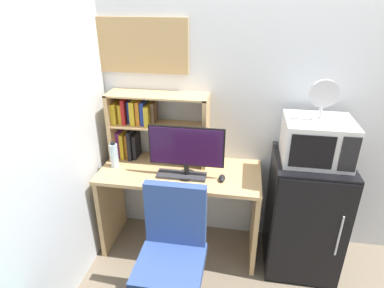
{
  "coord_description": "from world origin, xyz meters",
  "views": [
    {
      "loc": [
        -0.47,
        -2.43,
        2.0
      ],
      "look_at": [
        -0.82,
        -0.3,
        1.0
      ],
      "focal_mm": 30.18,
      "sensor_mm": 36.0,
      "label": 1
    }
  ],
  "objects_px": {
    "water_bottle": "(114,155)",
    "hutch_bookshelf": "(145,123)",
    "wall_corkboard": "(141,46)",
    "desk_fan": "(323,97)",
    "desk_chair": "(172,264)",
    "mini_fridge": "(304,213)",
    "microwave": "(317,140)",
    "computer_mouse": "(222,178)",
    "keyboard": "(182,175)",
    "monitor": "(186,149)"
  },
  "relations": [
    {
      "from": "keyboard",
      "to": "water_bottle",
      "type": "xyz_separation_m",
      "value": [
        -0.55,
        0.06,
        0.09
      ]
    },
    {
      "from": "computer_mouse",
      "to": "wall_corkboard",
      "type": "height_order",
      "value": "wall_corkboard"
    },
    {
      "from": "keyboard",
      "to": "computer_mouse",
      "type": "relative_size",
      "value": 3.99
    },
    {
      "from": "mini_fridge",
      "to": "wall_corkboard",
      "type": "xyz_separation_m",
      "value": [
        -1.31,
        0.28,
        1.18
      ]
    },
    {
      "from": "monitor",
      "to": "keyboard",
      "type": "xyz_separation_m",
      "value": [
        -0.04,
        -0.01,
        -0.22
      ]
    },
    {
      "from": "monitor",
      "to": "computer_mouse",
      "type": "distance_m",
      "value": 0.34
    },
    {
      "from": "hutch_bookshelf",
      "to": "monitor",
      "type": "bearing_deg",
      "value": -32.34
    },
    {
      "from": "computer_mouse",
      "to": "wall_corkboard",
      "type": "distance_m",
      "value": 1.17
    },
    {
      "from": "water_bottle",
      "to": "wall_corkboard",
      "type": "height_order",
      "value": "wall_corkboard"
    },
    {
      "from": "desk_chair",
      "to": "mini_fridge",
      "type": "bearing_deg",
      "value": 34.67
    },
    {
      "from": "water_bottle",
      "to": "mini_fridge",
      "type": "distance_m",
      "value": 1.54
    },
    {
      "from": "desk_fan",
      "to": "desk_chair",
      "type": "relative_size",
      "value": 0.29
    },
    {
      "from": "hutch_bookshelf",
      "to": "keyboard",
      "type": "height_order",
      "value": "hutch_bookshelf"
    },
    {
      "from": "microwave",
      "to": "wall_corkboard",
      "type": "bearing_deg",
      "value": 168.17
    },
    {
      "from": "hutch_bookshelf",
      "to": "mini_fridge",
      "type": "height_order",
      "value": "hutch_bookshelf"
    },
    {
      "from": "keyboard",
      "to": "computer_mouse",
      "type": "bearing_deg",
      "value": -0.87
    },
    {
      "from": "monitor",
      "to": "microwave",
      "type": "xyz_separation_m",
      "value": [
        0.91,
        0.06,
        0.11
      ]
    },
    {
      "from": "hutch_bookshelf",
      "to": "desk_fan",
      "type": "relative_size",
      "value": 2.85
    },
    {
      "from": "keyboard",
      "to": "water_bottle",
      "type": "relative_size",
      "value": 1.71
    },
    {
      "from": "computer_mouse",
      "to": "mini_fridge",
      "type": "bearing_deg",
      "value": 6.92
    },
    {
      "from": "microwave",
      "to": "desk_fan",
      "type": "height_order",
      "value": "desk_fan"
    },
    {
      "from": "computer_mouse",
      "to": "water_bottle",
      "type": "bearing_deg",
      "value": 175.55
    },
    {
      "from": "microwave",
      "to": "wall_corkboard",
      "type": "height_order",
      "value": "wall_corkboard"
    },
    {
      "from": "hutch_bookshelf",
      "to": "water_bottle",
      "type": "xyz_separation_m",
      "value": [
        -0.21,
        -0.19,
        -0.21
      ]
    },
    {
      "from": "wall_corkboard",
      "to": "mini_fridge",
      "type": "bearing_deg",
      "value": -11.95
    },
    {
      "from": "keyboard",
      "to": "wall_corkboard",
      "type": "bearing_deg",
      "value": 136.66
    },
    {
      "from": "computer_mouse",
      "to": "desk_fan",
      "type": "height_order",
      "value": "desk_fan"
    },
    {
      "from": "monitor",
      "to": "wall_corkboard",
      "type": "distance_m",
      "value": 0.86
    },
    {
      "from": "monitor",
      "to": "mini_fridge",
      "type": "bearing_deg",
      "value": 3.85
    },
    {
      "from": "computer_mouse",
      "to": "microwave",
      "type": "relative_size",
      "value": 0.21
    },
    {
      "from": "computer_mouse",
      "to": "hutch_bookshelf",
      "type": "bearing_deg",
      "value": 158.38
    },
    {
      "from": "hutch_bookshelf",
      "to": "wall_corkboard",
      "type": "relative_size",
      "value": 1.08
    },
    {
      "from": "water_bottle",
      "to": "hutch_bookshelf",
      "type": "bearing_deg",
      "value": 42.84
    },
    {
      "from": "hutch_bookshelf",
      "to": "monitor",
      "type": "relative_size",
      "value": 1.41
    },
    {
      "from": "desk_chair",
      "to": "wall_corkboard",
      "type": "distance_m",
      "value": 1.58
    },
    {
      "from": "monitor",
      "to": "desk_fan",
      "type": "height_order",
      "value": "desk_fan"
    },
    {
      "from": "keyboard",
      "to": "wall_corkboard",
      "type": "height_order",
      "value": "wall_corkboard"
    },
    {
      "from": "keyboard",
      "to": "mini_fridge",
      "type": "xyz_separation_m",
      "value": [
        0.94,
        0.07,
        -0.29
      ]
    },
    {
      "from": "desk_chair",
      "to": "wall_corkboard",
      "type": "bearing_deg",
      "value": 114.76
    },
    {
      "from": "desk_fan",
      "to": "computer_mouse",
      "type": "bearing_deg",
      "value": -173.26
    },
    {
      "from": "mini_fridge",
      "to": "desk_chair",
      "type": "relative_size",
      "value": 0.99
    },
    {
      "from": "microwave",
      "to": "desk_fan",
      "type": "distance_m",
      "value": 0.31
    },
    {
      "from": "microwave",
      "to": "desk_fan",
      "type": "bearing_deg",
      "value": -142.43
    },
    {
      "from": "desk_fan",
      "to": "keyboard",
      "type": "bearing_deg",
      "value": -175.73
    },
    {
      "from": "computer_mouse",
      "to": "mini_fridge",
      "type": "xyz_separation_m",
      "value": [
        0.64,
        0.08,
        -0.3
      ]
    },
    {
      "from": "mini_fridge",
      "to": "desk_fan",
      "type": "distance_m",
      "value": 0.93
    },
    {
      "from": "water_bottle",
      "to": "desk_fan",
      "type": "distance_m",
      "value": 1.58
    },
    {
      "from": "hutch_bookshelf",
      "to": "microwave",
      "type": "bearing_deg",
      "value": -7.87
    },
    {
      "from": "monitor",
      "to": "computer_mouse",
      "type": "bearing_deg",
      "value": -3.47
    },
    {
      "from": "hutch_bookshelf",
      "to": "monitor",
      "type": "height_order",
      "value": "hutch_bookshelf"
    }
  ]
}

